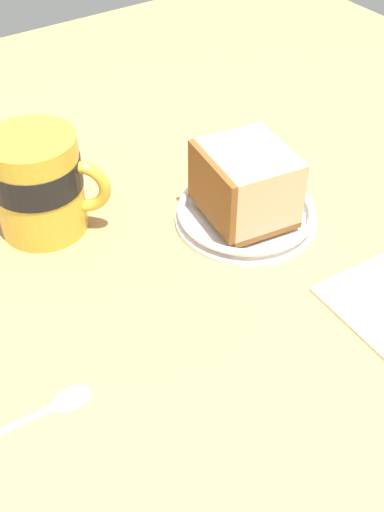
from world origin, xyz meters
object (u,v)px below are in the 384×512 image
(tea_mug, at_px, (39,181))
(teaspoon, at_px, (37,412))
(small_plate, at_px, (246,214))
(cake_slice, at_px, (245,184))

(tea_mug, bearing_deg, teaspoon, 63.43)
(small_plate, xyz_separation_m, teaspoon, (0.25, 0.09, -0.00))
(teaspoon, bearing_deg, small_plate, -160.33)
(small_plate, relative_size, cake_slice, 1.45)
(cake_slice, bearing_deg, tea_mug, -32.10)
(small_plate, distance_m, teaspoon, 0.27)
(tea_mug, relative_size, teaspoon, 0.67)
(tea_mug, height_order, teaspoon, tea_mug)
(small_plate, bearing_deg, teaspoon, 19.67)
(small_plate, xyz_separation_m, tea_mug, (0.16, -0.10, 0.04))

